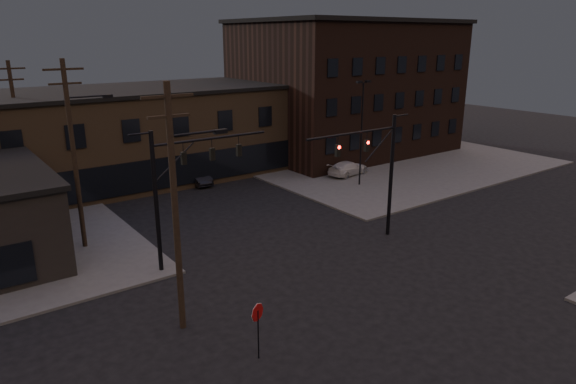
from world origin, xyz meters
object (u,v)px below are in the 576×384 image
object	(u,v)px
traffic_signal_far	(177,182)
car_crossing	(197,176)
traffic_signal_near	(379,165)
parked_car_lot_b	(348,168)
stop_sign	(258,318)
parked_car_lot_a	(353,161)

from	to	relation	value
traffic_signal_far	car_crossing	size ratio (longest dim) A/B	1.95
traffic_signal_far	car_crossing	bearing A→B (deg)	60.59
traffic_signal_near	parked_car_lot_b	world-z (taller)	traffic_signal_near
stop_sign	parked_car_lot_b	xyz separation A→B (m)	(22.43, 19.02, -1.04)
parked_car_lot_a	car_crossing	xyz separation A→B (m)	(-14.92, 4.30, -0.14)
stop_sign	car_crossing	xyz separation A→B (m)	(9.81, 25.11, -1.17)
stop_sign	parked_car_lot_b	size ratio (longest dim) A/B	0.55
car_crossing	traffic_signal_near	bearing A→B (deg)	-74.79
parked_car_lot_b	traffic_signal_near	bearing A→B (deg)	135.61
parked_car_lot_a	parked_car_lot_b	xyz separation A→B (m)	(-2.31, -1.79, -0.02)
traffic_signal_near	car_crossing	bearing A→B (deg)	100.79
traffic_signal_far	stop_sign	size ratio (longest dim) A/B	3.23
stop_sign	parked_car_lot_a	size ratio (longest dim) A/B	0.63
traffic_signal_far	stop_sign	world-z (taller)	traffic_signal_far
parked_car_lot_a	car_crossing	world-z (taller)	parked_car_lot_a
traffic_signal_near	stop_sign	distance (m)	15.17
parked_car_lot_a	parked_car_lot_b	distance (m)	2.92
traffic_signal_far	parked_car_lot_b	xyz separation A→B (m)	(21.14, 9.03, -4.21)
traffic_signal_near	parked_car_lot_b	distance (m)	16.01
parked_car_lot_a	car_crossing	distance (m)	15.53
traffic_signal_near	parked_car_lot_a	size ratio (longest dim) A/B	2.04
stop_sign	parked_car_lot_b	distance (m)	29.42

